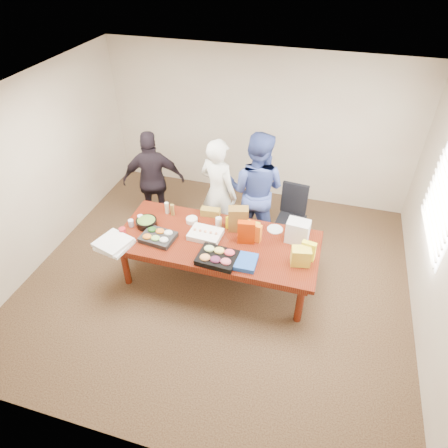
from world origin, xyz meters
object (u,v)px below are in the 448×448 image
(person_center, at_px, (218,193))
(conference_table, at_px, (218,259))
(person_right, at_px, (256,190))
(office_chair, at_px, (291,219))
(salad_bowl, at_px, (147,223))
(sheet_cake, at_px, (205,234))

(person_center, bearing_deg, conference_table, 127.41)
(person_right, bearing_deg, office_chair, -172.01)
(conference_table, relative_size, salad_bowl, 9.24)
(conference_table, xyz_separation_m, person_right, (0.30, 1.08, 0.58))
(office_chair, distance_m, person_center, 1.23)
(conference_table, height_order, salad_bowl, salad_bowl)
(sheet_cake, distance_m, salad_bowl, 0.90)
(conference_table, distance_m, sheet_cake, 0.45)
(conference_table, bearing_deg, salad_bowl, 178.67)
(person_right, bearing_deg, person_center, 23.39)
(person_right, distance_m, salad_bowl, 1.74)
(person_center, xyz_separation_m, person_right, (0.56, 0.18, 0.05))
(person_right, distance_m, sheet_cake, 1.17)
(person_center, relative_size, person_right, 0.95)
(salad_bowl, bearing_deg, sheet_cake, -0.14)
(person_center, bearing_deg, office_chair, -148.82)
(office_chair, bearing_deg, conference_table, -122.84)
(conference_table, bearing_deg, person_center, 106.00)
(office_chair, relative_size, sheet_cake, 2.22)
(office_chair, xyz_separation_m, person_right, (-0.58, -0.02, 0.46))
(person_right, bearing_deg, sheet_cake, 71.37)
(conference_table, xyz_separation_m, salad_bowl, (-1.08, 0.03, 0.42))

